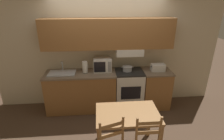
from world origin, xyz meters
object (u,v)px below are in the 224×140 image
sink_basin (62,73)px  microwave (102,64)px  cooking_pot (127,68)px  paper_towel_roll (85,67)px  dining_table (127,119)px  toaster (158,67)px  stove_range (129,89)px

sink_basin → microwave: bearing=6.5°
cooking_pot → paper_towel_roll: bearing=-178.7°
microwave → dining_table: microwave is taller
toaster → sink_basin: bearing=179.7°
microwave → toaster: bearing=-5.1°
cooking_pot → dining_table: 1.42m
toaster → dining_table: (-0.91, -1.31, -0.36)m
stove_range → sink_basin: 1.58m
cooking_pot → sink_basin: sink_basin is taller
stove_range → cooking_pot: 0.52m
dining_table → cooking_pot: bearing=81.1°
cooking_pot → sink_basin: bearing=-178.4°
paper_towel_roll → cooking_pot: bearing=1.3°
stove_range → sink_basin: size_ratio=1.57×
microwave → toaster: size_ratio=1.27×
sink_basin → paper_towel_roll: paper_towel_roll is taller
dining_table → microwave: bearing=103.8°
cooking_pot → dining_table: size_ratio=0.30×
microwave → cooking_pot: bearing=-6.2°
microwave → dining_table: 1.53m
microwave → sink_basin: 0.92m
toaster → cooking_pot: bearing=175.8°
cooking_pot → dining_table: (-0.21, -1.36, -0.34)m
cooking_pot → sink_basin: (-1.46, -0.04, -0.04)m
paper_towel_roll → dining_table: 1.59m
stove_range → cooking_pot: (-0.04, 0.03, 0.52)m
stove_range → microwave: bearing=171.3°
paper_towel_roll → toaster: bearing=-1.0°
stove_range → microwave: (-0.61, 0.09, 0.61)m
microwave → sink_basin: (-0.90, -0.10, -0.13)m
toaster → sink_basin: sink_basin is taller
microwave → sink_basin: size_ratio=0.69×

